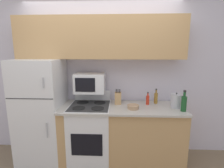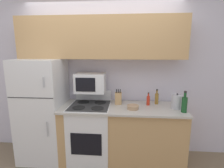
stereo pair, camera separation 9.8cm
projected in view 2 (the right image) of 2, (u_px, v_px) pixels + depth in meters
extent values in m
cube|color=silver|center=(103.00, 78.00, 2.97)|extent=(8.00, 0.05, 2.55)
cube|color=tan|center=(122.00, 135.00, 2.75)|extent=(1.85, 0.64, 0.87)
cube|color=#BCB7AD|center=(122.00, 108.00, 2.64)|extent=(1.85, 0.68, 0.03)
cube|color=white|center=(43.00, 110.00, 2.79)|extent=(0.68, 0.65, 1.61)
cube|color=#383838|center=(30.00, 98.00, 2.42)|extent=(0.66, 0.01, 0.01)
cylinder|color=#B7B7BC|center=(44.00, 82.00, 2.34)|extent=(0.02, 0.02, 0.14)
cylinder|color=#B7B7BC|center=(47.00, 129.00, 2.47)|extent=(0.02, 0.02, 0.22)
cube|color=tan|center=(101.00, 38.00, 2.65)|extent=(2.53, 0.34, 0.62)
cube|color=white|center=(91.00, 133.00, 2.77)|extent=(0.62, 0.64, 0.91)
cube|color=black|center=(86.00, 144.00, 2.46)|extent=(0.44, 0.01, 0.33)
cube|color=#2D2D2D|center=(90.00, 105.00, 2.68)|extent=(0.59, 0.61, 0.01)
cube|color=white|center=(94.00, 95.00, 2.96)|extent=(0.59, 0.06, 0.16)
cylinder|color=black|center=(79.00, 108.00, 2.56)|extent=(0.18, 0.18, 0.01)
cylinder|color=black|center=(97.00, 108.00, 2.53)|extent=(0.18, 0.18, 0.01)
cylinder|color=black|center=(83.00, 102.00, 2.83)|extent=(0.18, 0.18, 0.01)
cylinder|color=black|center=(100.00, 102.00, 2.81)|extent=(0.18, 0.18, 0.01)
cube|color=white|center=(91.00, 83.00, 2.78)|extent=(0.47, 0.30, 0.30)
cube|color=black|center=(85.00, 85.00, 2.64)|extent=(0.30, 0.01, 0.21)
cube|color=tan|center=(118.00, 98.00, 2.75)|extent=(0.10, 0.11, 0.18)
cylinder|color=black|center=(117.00, 91.00, 2.72)|extent=(0.01, 0.01, 0.06)
cylinder|color=black|center=(118.00, 91.00, 2.72)|extent=(0.01, 0.01, 0.06)
cylinder|color=black|center=(120.00, 91.00, 2.72)|extent=(0.01, 0.01, 0.06)
cylinder|color=tan|center=(133.00, 107.00, 2.53)|extent=(0.16, 0.16, 0.05)
torus|color=tan|center=(133.00, 106.00, 2.52)|extent=(0.18, 0.18, 0.01)
cylinder|color=olive|center=(157.00, 99.00, 2.76)|extent=(0.06, 0.06, 0.17)
cylinder|color=olive|center=(157.00, 92.00, 2.73)|extent=(0.03, 0.03, 0.05)
cylinder|color=black|center=(157.00, 90.00, 2.73)|extent=(0.03, 0.03, 0.02)
cylinder|color=#194C23|center=(184.00, 105.00, 2.39)|extent=(0.08, 0.08, 0.21)
cylinder|color=#194C23|center=(185.00, 95.00, 2.36)|extent=(0.03, 0.03, 0.07)
cylinder|color=black|center=(185.00, 92.00, 2.35)|extent=(0.04, 0.04, 0.02)
cylinder|color=red|center=(148.00, 101.00, 2.71)|extent=(0.05, 0.05, 0.14)
cylinder|color=red|center=(148.00, 95.00, 2.69)|extent=(0.02, 0.02, 0.04)
cylinder|color=black|center=(149.00, 93.00, 2.68)|extent=(0.02, 0.03, 0.02)
cylinder|color=#B7B7BC|center=(177.00, 102.00, 2.55)|extent=(0.15, 0.15, 0.20)
sphere|color=black|center=(177.00, 94.00, 2.53)|extent=(0.02, 0.02, 0.02)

